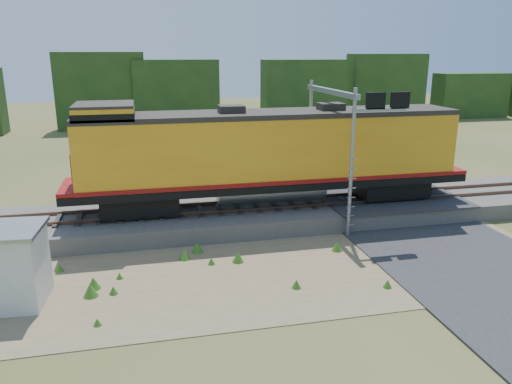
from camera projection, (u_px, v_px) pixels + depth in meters
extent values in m
plane|color=#475123|center=(291.00, 274.00, 18.67)|extent=(140.00, 140.00, 0.00)
cube|color=slate|center=(256.00, 214.00, 24.19)|extent=(70.00, 5.00, 0.80)
cube|color=brown|center=(259.00, 209.00, 23.38)|extent=(70.00, 0.10, 0.16)
cube|color=brown|center=(252.00, 201.00, 24.73)|extent=(70.00, 0.10, 0.16)
cube|color=#8C7754|center=(236.00, 273.00, 18.71)|extent=(26.00, 8.00, 0.03)
cube|color=#38383A|center=(389.00, 197.00, 25.55)|extent=(7.00, 5.20, 0.06)
cube|color=#38383A|center=(296.00, 152.00, 40.78)|extent=(7.00, 24.00, 0.08)
cube|color=#1E3E16|center=(190.00, 97.00, 53.41)|extent=(36.00, 3.00, 6.50)
cube|color=#1E3E16|center=(512.00, 92.00, 61.97)|extent=(50.00, 3.00, 6.00)
cube|color=black|center=(140.00, 202.00, 22.77)|extent=(3.43, 2.19, 0.86)
cube|color=black|center=(389.00, 186.00, 25.40)|extent=(3.43, 2.19, 0.86)
cube|color=black|center=(272.00, 182.00, 23.92)|extent=(19.08, 2.86, 0.34)
cylinder|color=gray|center=(271.00, 191.00, 24.04)|extent=(5.25, 1.14, 1.14)
cube|color=gold|center=(272.00, 148.00, 23.46)|extent=(17.64, 2.77, 2.96)
cube|color=maroon|center=(272.00, 176.00, 23.84)|extent=(19.08, 2.91, 0.17)
cube|color=#28231E|center=(272.00, 114.00, 23.03)|extent=(17.64, 2.81, 0.23)
cube|color=gold|center=(105.00, 113.00, 21.39)|extent=(2.48, 2.77, 0.67)
cube|color=#28231E|center=(104.00, 105.00, 21.28)|extent=(2.48, 2.81, 0.11)
cube|color=black|center=(105.00, 115.00, 21.40)|extent=(2.53, 2.81, 0.33)
cube|color=maroon|center=(74.00, 164.00, 21.67)|extent=(0.10, 1.91, 1.14)
cube|color=#28231E|center=(231.00, 110.00, 22.56)|extent=(1.14, 0.95, 0.43)
cube|color=#28231E|center=(331.00, 108.00, 23.57)|extent=(1.14, 0.95, 0.43)
cube|color=silver|center=(10.00, 268.00, 16.17)|extent=(2.17, 2.17, 2.53)
cube|color=gray|center=(5.00, 230.00, 15.81)|extent=(2.38, 2.38, 0.12)
cylinder|color=gray|center=(351.00, 165.00, 21.54)|extent=(0.17, 0.17, 6.58)
cylinder|color=gray|center=(310.00, 142.00, 26.79)|extent=(0.17, 0.17, 6.58)
cube|color=gray|center=(331.00, 92.00, 23.36)|extent=(0.23, 6.20, 0.23)
cube|color=gray|center=(379.00, 110.00, 21.13)|extent=(2.44, 0.14, 0.14)
cube|color=black|center=(376.00, 101.00, 20.99)|extent=(0.85, 0.14, 0.70)
cube|color=black|center=(400.00, 100.00, 21.23)|extent=(0.85, 0.14, 0.70)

